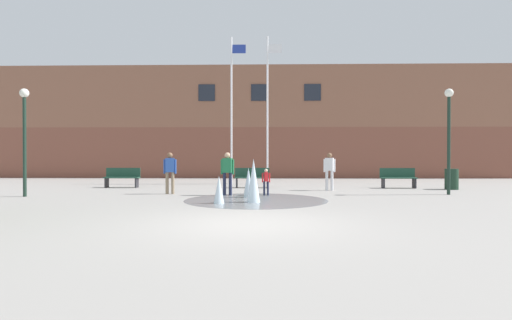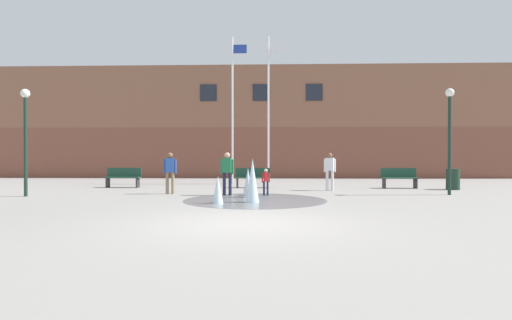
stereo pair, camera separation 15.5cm
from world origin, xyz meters
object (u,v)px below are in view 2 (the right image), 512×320
adult_watching (227,170)px  park_bench_center (123,177)px  park_bench_under_right_flagpole (253,177)px  flagpole_left (233,106)px  lamp_post_right_lane (450,126)px  lamp_post_left_lane (25,126)px  adult_near_bench (170,170)px  park_bench_near_trashcan (399,178)px  teen_by_trashcan (330,168)px  trash_can (453,179)px  flagpole_right (269,106)px  child_with_pink_shirt (266,180)px

adult_watching → park_bench_center: bearing=-22.8°
park_bench_under_right_flagpole → flagpole_left: 4.54m
lamp_post_right_lane → adult_watching: bearing=-176.8°
park_bench_center → lamp_post_left_lane: bearing=-115.4°
park_bench_under_right_flagpole → lamp_post_right_lane: lamp_post_right_lane is taller
park_bench_center → adult_near_bench: adult_near_bench is taller
park_bench_under_right_flagpole → lamp_post_right_lane: 8.43m
adult_watching → park_bench_near_trashcan: bearing=-143.0°
teen_by_trashcan → flagpole_left: bearing=162.0°
flagpole_left → trash_can: (9.87, -3.30, -3.64)m
teen_by_trashcan → flagpole_right: bearing=146.6°
adult_near_bench → flagpole_right: flagpole_right is taller
park_bench_near_trashcan → adult_near_bench: adult_near_bench is taller
park_bench_under_right_flagpole → trash_can: bearing=-5.2°
adult_watching → park_bench_under_right_flagpole: bearing=-90.7°
teen_by_trashcan → lamp_post_right_lane: size_ratio=0.40×
park_bench_center → flagpole_left: (4.88, 2.56, 3.61)m
flagpole_right → trash_can: size_ratio=8.56×
lamp_post_right_lane → teen_by_trashcan: bearing=157.8°
lamp_post_left_lane → lamp_post_right_lane: lamp_post_right_lane is taller
park_bench_under_right_flagpole → lamp_post_right_lane: bearing=-22.8°
teen_by_trashcan → adult_watching: bearing=-128.4°
park_bench_near_trashcan → teen_by_trashcan: teen_by_trashcan is taller
park_bench_near_trashcan → trash_can: bearing=-18.7°
park_bench_under_right_flagpole → park_bench_center: bearing=-179.5°
teen_by_trashcan → lamp_post_left_lane: size_ratio=0.41×
flagpole_left → flagpole_right: size_ratio=1.00×
adult_watching → adult_near_bench: 2.30m
adult_near_bench → flagpole_left: 6.76m
park_bench_under_right_flagpole → teen_by_trashcan: bearing=-23.5°
teen_by_trashcan → adult_near_bench: 6.59m
lamp_post_left_lane → lamp_post_right_lane: 15.58m
park_bench_center → flagpole_right: flagpole_right is taller
adult_watching → trash_can: bearing=-151.8°
child_with_pink_shirt → lamp_post_left_lane: lamp_post_left_lane is taller
lamp_post_left_lane → trash_can: size_ratio=4.30×
park_bench_under_right_flagpole → lamp_post_left_lane: lamp_post_left_lane is taller
flagpole_left → trash_can: flagpole_left is taller
child_with_pink_shirt → lamp_post_right_lane: bearing=80.5°
lamp_post_left_lane → adult_near_bench: bearing=12.6°
park_bench_near_trashcan → lamp_post_left_lane: size_ratio=0.41×
park_bench_center → flagpole_right: 8.09m
teen_by_trashcan → trash_can: (5.41, 0.65, -0.48)m
park_bench_under_right_flagpole → park_bench_near_trashcan: same height
park_bench_under_right_flagpole → park_bench_near_trashcan: (6.65, -0.09, 0.00)m
flagpole_left → trash_can: 11.02m
park_bench_near_trashcan → adult_near_bench: size_ratio=1.01×
flagpole_right → trash_can: 9.37m
adult_near_bench → flagpole_left: (1.91, 5.67, 3.15)m
lamp_post_left_lane → trash_can: lamp_post_left_lane is taller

